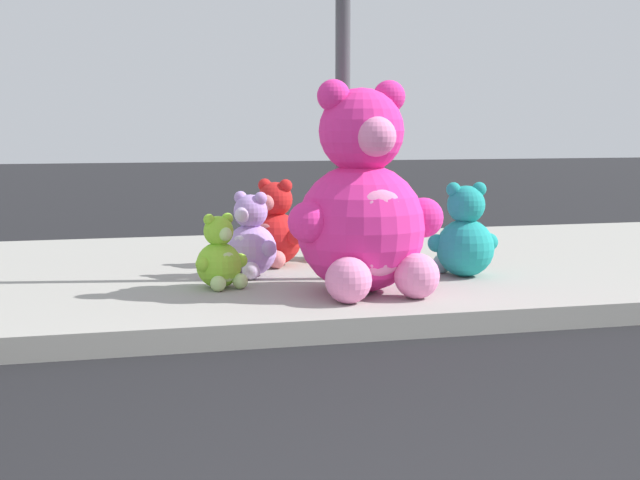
{
  "coord_description": "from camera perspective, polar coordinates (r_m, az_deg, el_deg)",
  "views": [
    {
      "loc": [
        -0.93,
        -2.22,
        1.3
      ],
      "look_at": [
        0.62,
        3.6,
        0.55
      ],
      "focal_mm": 52.49,
      "sensor_mm": 36.0,
      "label": 1
    }
  ],
  "objects": [
    {
      "name": "sidewalk",
      "position": [
        7.58,
        -7.63,
        -2.27
      ],
      "size": [
        28.0,
        4.4,
        0.15
      ],
      "primitive_type": "cube",
      "color": "#9E9B93",
      "rests_on": "ground_plane"
    },
    {
      "name": "sign_pole",
      "position": [
        6.92,
        1.41,
        11.63
      ],
      "size": [
        0.56,
        0.11,
        3.2
      ],
      "color": "#4C4C51",
      "rests_on": "sidewalk"
    },
    {
      "name": "plush_pink_large",
      "position": [
        6.35,
        2.67,
        1.92
      ],
      "size": [
        1.11,
        0.99,
        1.45
      ],
      "color": "#F22D93",
      "rests_on": "sidewalk"
    },
    {
      "name": "plush_teal",
      "position": [
        7.16,
        8.8,
        0.08
      ],
      "size": [
        0.55,
        0.49,
        0.72
      ],
      "color": "teal",
      "rests_on": "sidewalk"
    },
    {
      "name": "plush_yellow",
      "position": [
        7.97,
        0.4,
        0.29
      ],
      "size": [
        0.36,
        0.39,
        0.51
      ],
      "color": "yellow",
      "rests_on": "sidewalk"
    },
    {
      "name": "plush_lavender",
      "position": [
        7.1,
        -4.32,
        -0.15
      ],
      "size": [
        0.46,
        0.46,
        0.64
      ],
      "color": "#B28CD8",
      "rests_on": "sidewalk"
    },
    {
      "name": "plush_red",
      "position": [
        7.64,
        -2.82,
        0.56
      ],
      "size": [
        0.5,
        0.51,
        0.71
      ],
      "color": "red",
      "rests_on": "sidewalk"
    },
    {
      "name": "plush_brown",
      "position": [
        7.9,
        4.02,
        0.31
      ],
      "size": [
        0.39,
        0.39,
        0.55
      ],
      "color": "olive",
      "rests_on": "sidewalk"
    },
    {
      "name": "plush_lime",
      "position": [
        6.61,
        -6.11,
        -1.12
      ],
      "size": [
        0.39,
        0.38,
        0.53
      ],
      "color": "#8CD133",
      "rests_on": "sidewalk"
    }
  ]
}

